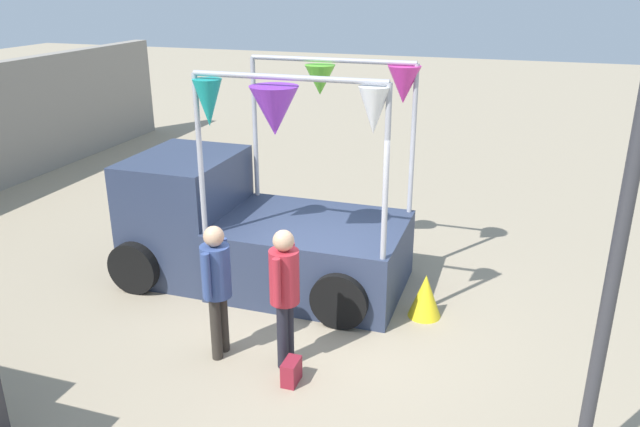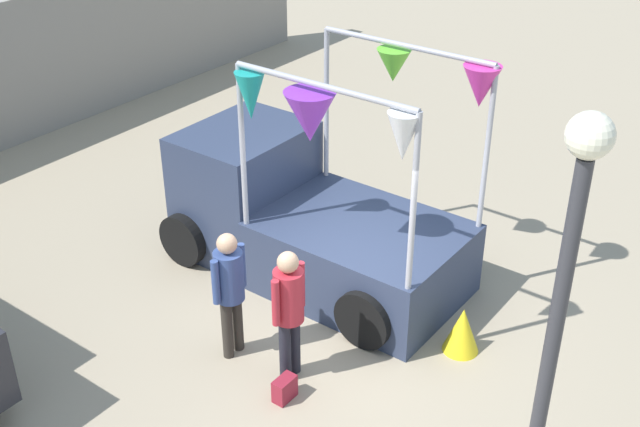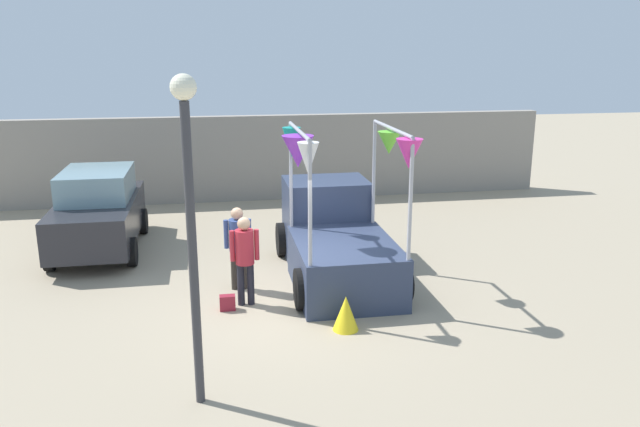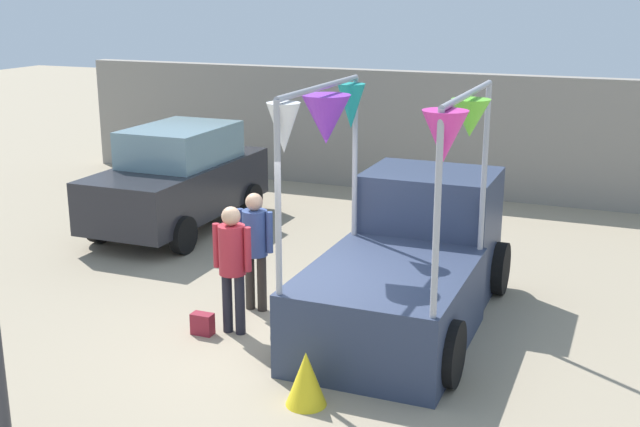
% 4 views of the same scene
% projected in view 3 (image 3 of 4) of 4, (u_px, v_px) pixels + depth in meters
% --- Properties ---
extents(ground_plane, '(60.00, 60.00, 0.00)m').
position_uv_depth(ground_plane, '(297.00, 302.00, 11.66)').
color(ground_plane, gray).
extents(vendor_truck, '(2.45, 4.06, 3.18)m').
position_uv_depth(vendor_truck, '(334.00, 233.00, 12.94)').
color(vendor_truck, '#2D3851').
rests_on(vendor_truck, ground).
extents(parked_car, '(1.88, 4.00, 1.88)m').
position_uv_depth(parked_car, '(98.00, 211.00, 14.41)').
color(parked_car, '#26262B').
rests_on(parked_car, ground).
extents(person_customer, '(0.53, 0.34, 1.67)m').
position_uv_depth(person_customer, '(245.00, 252.00, 11.29)').
color(person_customer, black).
rests_on(person_customer, ground).
extents(person_vendor, '(0.53, 0.34, 1.65)m').
position_uv_depth(person_vendor, '(238.00, 240.00, 12.04)').
color(person_vendor, '#2D2823').
rests_on(person_vendor, ground).
extents(handbag, '(0.28, 0.16, 0.28)m').
position_uv_depth(handbag, '(227.00, 303.00, 11.26)').
color(handbag, maroon).
rests_on(handbag, ground).
extents(street_lamp, '(0.32, 0.32, 4.32)m').
position_uv_depth(street_lamp, '(190.00, 201.00, 7.68)').
color(street_lamp, '#333338').
rests_on(street_lamp, ground).
extents(brick_boundary_wall, '(18.00, 0.36, 2.60)m').
position_uv_depth(brick_boundary_wall, '(259.00, 158.00, 19.19)').
color(brick_boundary_wall, gray).
rests_on(brick_boundary_wall, ground).
extents(folded_kite_bundle_sunflower, '(0.54, 0.54, 0.60)m').
position_uv_depth(folded_kite_bundle_sunflower, '(346.00, 313.00, 10.44)').
color(folded_kite_bundle_sunflower, yellow).
rests_on(folded_kite_bundle_sunflower, ground).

